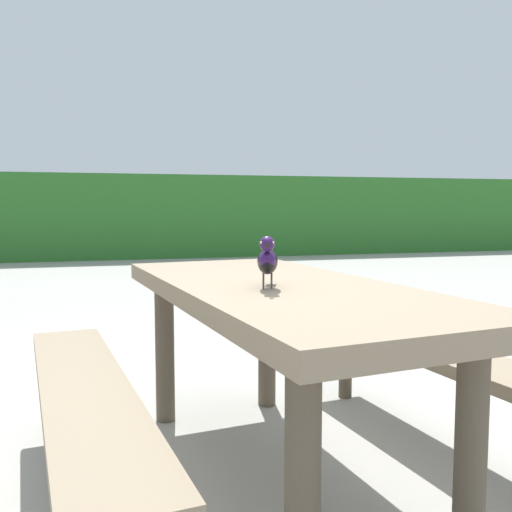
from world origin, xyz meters
The scene contains 4 objects.
ground_plane centered at (0.00, 0.00, 0.00)m, with size 60.00×60.00×0.00m, color #A3A099.
hedge_wall centered at (0.00, 9.68, 0.82)m, with size 28.00×1.20×1.64m, color #2D6B28.
picnic_table_foreground centered at (-0.08, 0.20, 0.56)m, with size 1.89×1.92×0.74m.
bird_grackle centered at (-0.16, 0.05, 0.84)m, with size 0.13×0.28×0.18m.
Camera 1 is at (-0.70, -1.76, 1.02)m, focal length 39.05 mm.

